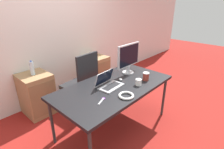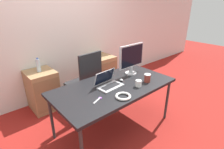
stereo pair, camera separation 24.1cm
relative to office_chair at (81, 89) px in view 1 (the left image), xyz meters
name	(u,v)px [view 1 (the left image)]	position (x,y,z in m)	size (l,w,h in m)	color
ground_plane	(114,127)	(0.01, -0.77, -0.39)	(14.00, 14.00, 0.00)	maroon
wall_back	(52,31)	(0.01, 0.76, 0.91)	(10.00, 0.05, 2.60)	silver
desk	(114,88)	(0.01, -0.77, 0.29)	(1.72, 0.90, 0.73)	black
office_chair	(81,89)	(0.00, 0.00, 0.00)	(0.56, 0.58, 1.06)	#232326
cabinet_left	(37,94)	(-0.58, 0.47, -0.04)	(0.46, 0.51, 0.71)	#99754C
cabinet_right	(95,72)	(0.75, 0.47, -0.04)	(0.46, 0.51, 0.71)	#99754C
water_bottle	(32,68)	(-0.58, 0.47, 0.43)	(0.07, 0.07, 0.24)	silver
laptop_center	(109,83)	(-0.07, -0.74, 0.38)	(0.36, 0.29, 0.21)	#ADADB2
monitor	(129,58)	(0.49, -0.64, 0.59)	(0.50, 0.18, 0.48)	#B7B7BC
mouse	(120,80)	(0.18, -0.74, 0.35)	(0.04, 0.06, 0.03)	silver
coffee_cup_white	(138,82)	(0.24, -1.01, 0.38)	(0.08, 0.08, 0.09)	white
coffee_cup_brown	(146,76)	(0.45, -1.00, 0.39)	(0.09, 0.09, 0.12)	maroon
cable_coil	(126,96)	(-0.13, -1.09, 0.35)	(0.20, 0.20, 0.03)	white
scissors	(102,100)	(-0.40, -0.94, 0.34)	(0.16, 0.09, 0.01)	#B2B2B7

